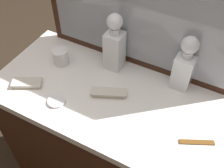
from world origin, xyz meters
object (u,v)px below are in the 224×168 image
object	(u,v)px
crystal_decanter_left	(184,67)
silver_brush_center	(109,93)
silver_brush_far_left	(27,83)
tortoiseshell_comb	(197,142)
porcelain_dish	(57,101)
crystal_tumbler_far_left	(61,57)
crystal_decanter_far_right	(114,47)

from	to	relation	value
crystal_decanter_left	silver_brush_center	bearing A→B (deg)	-141.39
silver_brush_far_left	tortoiseshell_comb	distance (m)	0.79
crystal_decanter_left	porcelain_dish	distance (m)	0.59
crystal_decanter_left	crystal_tumbler_far_left	world-z (taller)	crystal_decanter_left
crystal_tumbler_far_left	crystal_decanter_far_right	bearing A→B (deg)	23.04
crystal_decanter_left	crystal_decanter_far_right	distance (m)	0.33
crystal_tumbler_far_left	porcelain_dish	size ratio (longest dim) A/B	1.01
crystal_decanter_left	silver_brush_far_left	size ratio (longest dim) A/B	1.83
crystal_decanter_left	crystal_tumbler_far_left	xyz separation A→B (m)	(-0.58, -0.14, -0.07)
tortoiseshell_comb	crystal_decanter_far_right	bearing A→B (deg)	153.82
crystal_tumbler_far_left	crystal_decanter_left	bearing A→B (deg)	13.12
crystal_tumbler_far_left	porcelain_dish	distance (m)	0.26
tortoiseshell_comb	crystal_tumbler_far_left	bearing A→B (deg)	169.60
crystal_tumbler_far_left	silver_brush_center	bearing A→B (deg)	-13.57
crystal_decanter_far_right	silver_brush_center	xyz separation A→B (m)	(0.07, -0.18, -0.11)
crystal_tumbler_far_left	tortoiseshell_comb	size ratio (longest dim) A/B	0.61
silver_brush_center	porcelain_dish	distance (m)	0.24
crystal_decanter_far_right	crystal_tumbler_far_left	xyz separation A→B (m)	(-0.25, -0.11, -0.08)
crystal_decanter_far_right	silver_brush_far_left	size ratio (longest dim) A/B	1.99
crystal_decanter_left	silver_brush_far_left	world-z (taller)	crystal_decanter_left
silver_brush_far_left	crystal_decanter_far_right	bearing A→B (deg)	45.89
silver_brush_far_left	porcelain_dish	distance (m)	0.18
crystal_decanter_far_right	tortoiseshell_comb	xyz separation A→B (m)	(0.49, -0.24, -0.12)
crystal_decanter_left	tortoiseshell_comb	distance (m)	0.33
crystal_tumbler_far_left	porcelain_dish	xyz separation A→B (m)	(0.13, -0.22, -0.03)
crystal_tumbler_far_left	silver_brush_center	distance (m)	0.33
crystal_decanter_left	silver_brush_center	size ratio (longest dim) A/B	1.64
crystal_decanter_left	porcelain_dish	bearing A→B (deg)	-141.33
crystal_decanter_left	porcelain_dish	xyz separation A→B (m)	(-0.45, -0.36, -0.10)
crystal_decanter_far_right	crystal_tumbler_far_left	size ratio (longest dim) A/B	3.66
porcelain_dish	tortoiseshell_comb	bearing A→B (deg)	8.30
silver_brush_center	porcelain_dish	world-z (taller)	silver_brush_center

